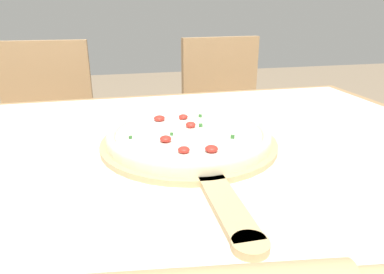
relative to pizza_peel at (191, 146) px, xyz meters
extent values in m
cube|color=#A87F51|center=(-0.05, -0.01, -0.03)|extent=(1.48, 1.05, 0.03)
cylinder|color=#A87F51|center=(0.63, 0.46, -0.39)|extent=(0.06, 0.06, 0.70)
cube|color=silver|center=(-0.05, -0.01, -0.01)|extent=(1.40, 0.97, 0.00)
cylinder|color=tan|center=(0.00, 0.02, 0.00)|extent=(0.38, 0.38, 0.01)
cube|color=tan|center=(0.00, -0.24, 0.00)|extent=(0.04, 0.19, 0.01)
cylinder|color=tan|center=(0.00, -0.34, 0.00)|extent=(0.05, 0.05, 0.01)
cylinder|color=beige|center=(0.00, 0.02, 0.01)|extent=(0.35, 0.35, 0.02)
torus|color=beige|center=(0.00, 0.02, 0.02)|extent=(0.35, 0.35, 0.02)
cylinder|color=white|center=(0.00, 0.02, 0.02)|extent=(0.31, 0.31, 0.00)
ellipsoid|color=red|center=(-0.06, -0.03, 0.03)|extent=(0.02, 0.02, 0.01)
ellipsoid|color=red|center=(0.01, 0.11, 0.03)|extent=(0.02, 0.02, 0.01)
ellipsoid|color=red|center=(-0.03, -0.09, 0.03)|extent=(0.02, 0.02, 0.01)
ellipsoid|color=red|center=(0.01, 0.05, 0.03)|extent=(0.02, 0.02, 0.01)
ellipsoid|color=red|center=(-0.06, 0.11, 0.03)|extent=(0.03, 0.03, 0.01)
ellipsoid|color=red|center=(0.02, -0.10, 0.03)|extent=(0.02, 0.02, 0.01)
cube|color=#387533|center=(-0.04, 0.01, 0.03)|extent=(0.01, 0.01, 0.01)
cube|color=#387533|center=(-0.13, 0.01, 0.03)|extent=(0.01, 0.01, 0.01)
cube|color=#387533|center=(0.08, -0.04, 0.03)|extent=(0.01, 0.01, 0.01)
cube|color=#387533|center=(0.03, 0.04, 0.03)|extent=(0.01, 0.01, 0.01)
cube|color=#387533|center=(0.05, 0.12, 0.03)|extent=(0.01, 0.01, 0.01)
cube|color=tan|center=(-0.45, 0.74, -0.30)|extent=(0.42, 0.42, 0.02)
cube|color=tan|center=(-0.44, 0.92, -0.07)|extent=(0.38, 0.05, 0.44)
cylinder|color=tan|center=(-0.61, 0.58, -0.53)|extent=(0.04, 0.04, 0.43)
cylinder|color=tan|center=(-0.29, 0.57, -0.53)|extent=(0.04, 0.04, 0.43)
cylinder|color=tan|center=(-0.60, 0.90, -0.53)|extent=(0.04, 0.04, 0.43)
cylinder|color=tan|center=(-0.28, 0.89, -0.53)|extent=(0.04, 0.04, 0.43)
cube|color=tan|center=(0.37, 0.74, -0.30)|extent=(0.43, 0.43, 0.02)
cube|color=tan|center=(0.35, 0.92, -0.07)|extent=(0.38, 0.07, 0.44)
cylinder|color=tan|center=(0.22, 0.56, -0.53)|extent=(0.04, 0.04, 0.43)
cylinder|color=tan|center=(0.54, 0.59, -0.53)|extent=(0.04, 0.04, 0.43)
cylinder|color=tan|center=(0.20, 0.88, -0.53)|extent=(0.04, 0.04, 0.43)
cylinder|color=tan|center=(0.52, 0.91, -0.53)|extent=(0.04, 0.04, 0.43)
camera|label=1|loc=(-0.15, -0.66, 0.28)|focal=32.00mm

